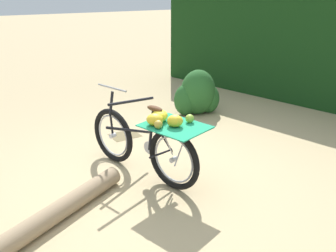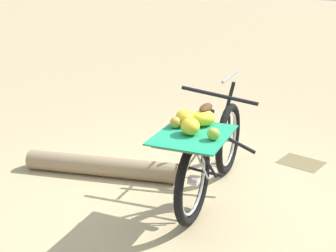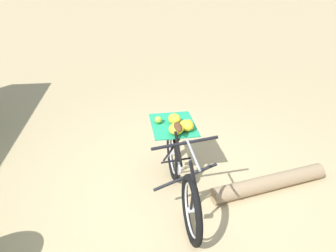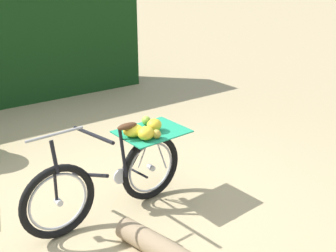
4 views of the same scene
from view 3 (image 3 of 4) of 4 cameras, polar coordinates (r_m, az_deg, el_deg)
The scene contains 3 objects.
ground_plane at distance 4.06m, azimuth 1.23°, elevation -11.63°, with size 60.00×60.00×0.00m, color tan.
bicycle at distance 3.67m, azimuth 2.23°, elevation -7.25°, with size 0.91×1.79×1.03m.
fallen_log at distance 4.21m, azimuth 18.10°, elevation -9.87°, with size 0.20×0.20×1.58m, color #937A5B.
Camera 3 is at (-0.31, 3.08, 2.63)m, focal length 33.21 mm.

